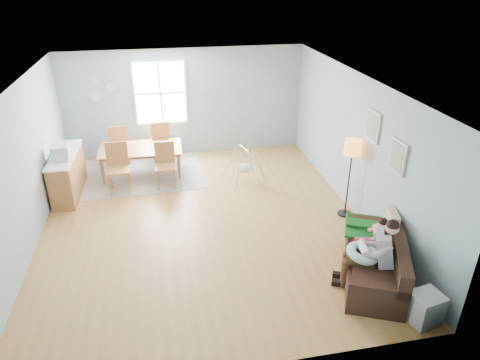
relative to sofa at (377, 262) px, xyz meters
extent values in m
cube|color=#AF783E|center=(-2.50, 2.18, -0.32)|extent=(8.40, 9.40, 0.08)
cube|color=white|center=(-2.50, 2.18, 2.72)|extent=(8.40, 9.40, 0.60)
cube|color=#869FB0|center=(-2.50, 6.84, 1.07)|extent=(8.40, 0.08, 3.90)
cube|color=#869FB0|center=(1.66, 2.18, 1.07)|extent=(0.08, 9.40, 3.90)
cube|color=silver|center=(-3.10, 5.65, 1.37)|extent=(1.32, 0.06, 1.62)
cube|color=white|center=(-3.10, 5.62, 1.37)|extent=(1.20, 0.02, 1.50)
cube|color=silver|center=(-3.10, 5.61, 1.37)|extent=(1.20, 0.03, 0.04)
cube|color=silver|center=(-3.10, 5.61, 1.37)|extent=(0.04, 0.03, 1.50)
cube|color=silver|center=(0.47, 0.68, 1.47)|extent=(0.04, 0.44, 0.54)
cube|color=slate|center=(0.44, 0.68, 1.47)|extent=(0.01, 0.36, 0.46)
cube|color=silver|center=(0.47, 1.58, 1.67)|extent=(0.04, 0.44, 0.54)
cube|color=slate|center=(0.44, 1.58, 1.67)|extent=(0.01, 0.36, 0.46)
cylinder|color=#899DA4|center=(-4.60, 5.65, 1.77)|extent=(0.24, 0.02, 0.24)
cylinder|color=#899DA4|center=(-4.25, 5.65, 1.57)|extent=(0.26, 0.02, 0.26)
cylinder|color=#899DA4|center=(-4.65, 5.65, 1.37)|extent=(0.28, 0.02, 0.28)
cube|color=black|center=(-0.05, 0.02, -0.08)|extent=(1.53, 2.10, 0.39)
cube|color=black|center=(0.24, -0.11, 0.31)|extent=(0.95, 1.84, 0.39)
cube|color=black|center=(-0.40, -0.77, 0.18)|extent=(0.83, 0.50, 0.15)
cube|color=black|center=(0.30, 0.82, 0.18)|extent=(0.83, 0.50, 0.15)
cube|color=#155D27|center=(0.19, 0.62, 0.22)|extent=(1.13, 1.07, 0.04)
cube|color=tan|center=(0.38, 0.38, 0.42)|extent=(0.24, 0.46, 0.45)
cube|color=gray|center=(-0.09, -0.27, 0.47)|extent=(0.45, 0.49, 0.53)
sphere|color=tan|center=(-0.04, -0.29, 0.82)|extent=(0.20, 0.20, 0.20)
sphere|color=black|center=(-0.04, -0.29, 0.86)|extent=(0.19, 0.19, 0.19)
cylinder|color=#3E2416|center=(-0.42, -0.21, 0.22)|extent=(0.43, 0.31, 0.14)
cylinder|color=#3E2416|center=(-0.34, -0.04, 0.22)|extent=(0.43, 0.31, 0.14)
cylinder|color=#3E2416|center=(-0.60, -0.13, -0.04)|extent=(0.12, 0.12, 0.48)
cylinder|color=#3E2416|center=(-0.51, 0.05, -0.04)|extent=(0.12, 0.12, 0.48)
cube|color=black|center=(-0.66, -0.09, -0.24)|extent=(0.23, 0.17, 0.08)
cube|color=black|center=(-0.58, 0.08, -0.24)|extent=(0.23, 0.17, 0.08)
torus|color=#A6BCCF|center=(-0.36, -0.14, 0.33)|extent=(0.69, 0.68, 0.20)
cylinder|color=silver|center=(-0.36, -0.14, 0.40)|extent=(0.16, 0.29, 0.12)
sphere|color=tan|center=(-0.32, 0.01, 0.42)|extent=(0.10, 0.10, 0.10)
cube|color=white|center=(0.07, 0.18, 0.36)|extent=(0.27, 0.29, 0.33)
sphere|color=tan|center=(0.09, 0.17, 0.59)|extent=(0.15, 0.15, 0.15)
sphere|color=black|center=(0.09, 0.17, 0.62)|extent=(0.15, 0.15, 0.15)
cylinder|color=#D0325E|center=(-0.16, 0.19, 0.22)|extent=(0.28, 0.17, 0.08)
cylinder|color=#D0325E|center=(-0.12, 0.31, 0.22)|extent=(0.28, 0.17, 0.08)
cylinder|color=#D0325E|center=(-0.28, 0.23, 0.07)|extent=(0.07, 0.07, 0.27)
cylinder|color=#D0325E|center=(-0.24, 0.35, 0.07)|extent=(0.07, 0.07, 0.27)
cylinder|color=black|center=(0.30, 1.89, -0.26)|extent=(0.28, 0.28, 0.03)
cylinder|color=black|center=(0.30, 1.89, 0.42)|extent=(0.03, 0.03, 1.39)
cylinder|color=#FFA435|center=(0.30, 1.89, 1.16)|extent=(0.32, 0.32, 0.28)
cube|color=silver|center=(0.20, -1.02, -0.05)|extent=(0.47, 0.44, 0.46)
cube|color=black|center=(0.02, -1.05, -0.05)|extent=(0.09, 0.31, 0.36)
cube|color=#A49D96|center=(-3.67, 4.53, -0.27)|extent=(2.88, 2.24, 0.01)
imported|color=brown|center=(-3.67, 4.53, 0.06)|extent=(1.92, 1.10, 0.66)
cube|color=olive|center=(-4.14, 3.73, 0.25)|extent=(0.50, 0.50, 0.05)
cube|color=olive|center=(-4.14, 3.95, 0.54)|extent=(0.47, 0.06, 0.54)
cylinder|color=olive|center=(-4.33, 3.53, -0.01)|extent=(0.04, 0.04, 0.52)
cylinder|color=olive|center=(-3.93, 3.54, -0.01)|extent=(0.04, 0.04, 0.52)
cylinder|color=olive|center=(-4.34, 3.92, -0.01)|extent=(0.04, 0.04, 0.52)
cylinder|color=olive|center=(-3.94, 3.93, -0.01)|extent=(0.04, 0.04, 0.52)
cube|color=olive|center=(-3.13, 3.77, 0.21)|extent=(0.47, 0.47, 0.04)
cube|color=olive|center=(-3.12, 3.98, 0.49)|extent=(0.44, 0.06, 0.50)
cylinder|color=olive|center=(-3.32, 3.59, -0.03)|extent=(0.04, 0.04, 0.49)
cylinder|color=olive|center=(-2.95, 3.58, -0.03)|extent=(0.04, 0.04, 0.49)
cylinder|color=olive|center=(-3.31, 3.96, -0.03)|extent=(0.04, 0.04, 0.49)
cylinder|color=olive|center=(-2.94, 3.95, -0.03)|extent=(0.04, 0.04, 0.49)
cube|color=olive|center=(-4.20, 5.29, 0.23)|extent=(0.51, 0.51, 0.04)
cube|color=olive|center=(-4.18, 5.08, 0.50)|extent=(0.45, 0.09, 0.51)
cylinder|color=olive|center=(-4.03, 5.50, -0.02)|extent=(0.04, 0.04, 0.50)
cylinder|color=olive|center=(-4.41, 5.46, -0.02)|extent=(0.04, 0.04, 0.50)
cylinder|color=olive|center=(-3.99, 5.13, -0.02)|extent=(0.04, 0.04, 0.50)
cylinder|color=olive|center=(-4.37, 5.09, -0.02)|extent=(0.04, 0.04, 0.50)
cube|color=olive|center=(-3.20, 5.34, 0.24)|extent=(0.53, 0.53, 0.05)
cube|color=olive|center=(-3.17, 5.12, 0.53)|extent=(0.46, 0.09, 0.53)
cylinder|color=olive|center=(-3.02, 5.55, -0.02)|extent=(0.04, 0.04, 0.52)
cylinder|color=olive|center=(-3.41, 5.51, -0.02)|extent=(0.04, 0.04, 0.52)
cylinder|color=olive|center=(-2.98, 5.16, -0.02)|extent=(0.04, 0.04, 0.52)
cylinder|color=olive|center=(-3.37, 5.12, -0.02)|extent=(0.04, 0.04, 0.52)
cube|color=brown|center=(-5.20, 3.86, 0.18)|extent=(0.49, 1.64, 0.90)
cube|color=silver|center=(-5.20, 3.86, 0.64)|extent=(0.53, 1.67, 0.04)
cube|color=#B5B5BA|center=(-5.19, 3.55, 0.81)|extent=(0.35, 0.33, 0.30)
cube|color=black|center=(-5.34, 3.54, 0.81)|extent=(0.04, 0.25, 0.21)
cylinder|color=#B5B5BA|center=(-1.38, 3.68, 0.55)|extent=(0.13, 0.47, 0.04)
ellipsoid|color=beige|center=(-1.38, 3.68, 0.08)|extent=(0.34, 0.34, 0.21)
cylinder|color=#B5B5BA|center=(-1.38, 3.68, 0.31)|extent=(0.01, 0.01, 0.37)
cylinder|color=#B5B5BA|center=(-1.58, 3.37, 0.15)|extent=(0.24, 0.36, 0.82)
cylinder|color=#B5B5BA|center=(-1.07, 3.48, 0.15)|extent=(0.34, 0.25, 0.82)
cylinder|color=#B5B5BA|center=(-1.69, 3.88, 0.15)|extent=(0.34, 0.25, 0.82)
cylinder|color=#B5B5BA|center=(-1.18, 3.99, 0.15)|extent=(0.24, 0.36, 0.82)
camera|label=1|loc=(-3.16, -4.91, 4.15)|focal=32.00mm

